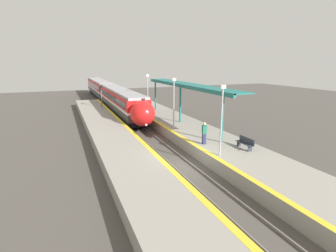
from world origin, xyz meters
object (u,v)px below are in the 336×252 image
at_px(lamppost_mid, 174,100).
at_px(person_waiting, 204,133).
at_px(railway_signal, 101,96).
at_px(platform_bench, 245,143).
at_px(lamppost_far, 148,92).
at_px(train, 109,93).
at_px(lamppost_near, 222,116).

bearing_deg(lamppost_mid, person_waiting, -86.97).
bearing_deg(lamppost_mid, railway_signal, 106.49).
bearing_deg(platform_bench, lamppost_far, 99.37).
bearing_deg(train, platform_bench, -80.95).
bearing_deg(platform_bench, lamppost_mid, 108.86).
distance_m(lamppost_near, lamppost_mid, 8.32).
bearing_deg(person_waiting, lamppost_far, 91.21).
xyz_separation_m(person_waiting, lamppost_far, (-0.29, 13.87, 1.94)).
distance_m(platform_bench, lamppost_far, 16.49).
xyz_separation_m(railway_signal, lamppost_mid, (4.71, -15.93, 1.29)).
relative_size(railway_signal, lamppost_near, 0.84).
relative_size(lamppost_near, lamppost_mid, 1.00).
xyz_separation_m(platform_bench, lamppost_mid, (-2.66, 7.78, 2.41)).
height_order(lamppost_mid, lamppost_far, same).
bearing_deg(lamppost_near, lamppost_far, 90.00).
height_order(train, platform_bench, train).
xyz_separation_m(platform_bench, railway_signal, (-7.37, 23.70, 1.12)).
relative_size(person_waiting, lamppost_near, 0.36).
xyz_separation_m(railway_signal, lamppost_near, (4.71, -24.25, 1.29)).
bearing_deg(lamppost_far, lamppost_near, -90.00).
xyz_separation_m(train, railway_signal, (-2.38, -7.64, 0.45)).
bearing_deg(lamppost_far, railway_signal, 121.78).
height_order(train, lamppost_far, lamppost_far).
bearing_deg(train, lamppost_near, -85.81).
bearing_deg(person_waiting, platform_bench, -43.31).
distance_m(lamppost_mid, lamppost_far, 8.32).
height_order(railway_signal, lamppost_near, lamppost_near).
relative_size(person_waiting, lamppost_mid, 0.36).
relative_size(platform_bench, lamppost_mid, 0.35).
bearing_deg(person_waiting, lamppost_mid, 93.03).
xyz_separation_m(railway_signal, lamppost_far, (4.71, -7.61, 1.29)).
xyz_separation_m(platform_bench, lamppost_far, (-2.66, 16.09, 2.41)).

